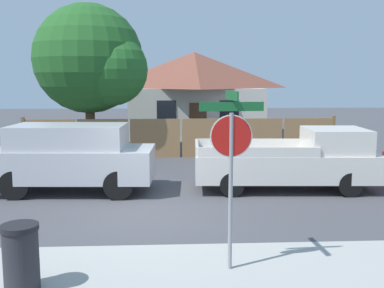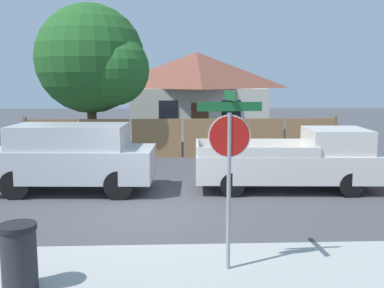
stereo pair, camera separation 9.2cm
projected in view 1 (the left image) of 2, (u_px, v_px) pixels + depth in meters
The scene contains 9 objects.
ground_plane at pixel (150, 215), 10.70m from camera, with size 80.00×80.00×0.00m, color #47474C.
sidewalk_strip at pixel (141, 282), 7.14m from camera, with size 36.00×3.20×0.01m.
wooden_fence at pixel (181, 138), 18.49m from camera, with size 12.87×0.12×1.70m.
house at pixel (194, 92), 26.60m from camera, with size 7.87×7.42×4.80m.
oak_tree at pixel (93, 61), 18.78m from camera, with size 4.81×4.58×6.35m.
red_suv at pixel (73, 156), 12.72m from camera, with size 4.58×2.12×1.93m.
orange_pickup at pixel (294, 161), 13.06m from camera, with size 5.33×2.17×1.80m.
stop_sign at pixel (231, 149), 7.36m from camera, with size 1.06×0.96×3.01m.
trash_bin at pixel (21, 257), 6.79m from camera, with size 0.57×0.57×1.04m.
Camera 1 is at (0.46, -10.39, 3.19)m, focal length 42.00 mm.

